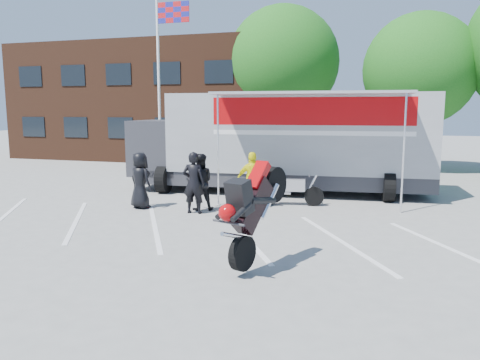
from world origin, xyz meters
The scene contains 13 objects.
ground centered at (0.00, 0.00, 0.00)m, with size 100.00×100.00×0.00m, color gray.
parking_bay_lines centered at (0.00, 1.00, 0.01)m, with size 18.00×5.00×0.01m, color white.
office_building centered at (-10.00, 18.00, 3.50)m, with size 18.00×8.00×7.00m, color #482617.
flagpole centered at (-6.24, 10.00, 5.05)m, with size 1.61×0.12×8.00m.
tree_left centered at (-2.00, 16.00, 5.57)m, with size 6.12×6.12×8.64m.
tree_mid centered at (5.00, 15.00, 4.94)m, with size 5.44×5.44×7.68m.
transporter_truck centered at (0.00, 7.08, 0.00)m, with size 11.32×5.45×3.60m, color #979B9F, non-canonical shape.
parked_motorcycle centered at (0.71, 4.76, 0.00)m, with size 0.69×2.08×1.09m, color #B6B6BB, non-canonical shape.
stunt_bike_rider centered at (1.30, -1.12, 0.00)m, with size 0.88×1.87×2.20m, color black, non-canonical shape.
spectator_leather_a centered at (-3.70, 2.99, 0.87)m, with size 0.85×0.55×1.74m, color black.
spectator_leather_b centered at (-1.84, 2.80, 0.91)m, with size 0.66×0.44×1.82m, color black.
spectator_leather_c centered at (-1.84, 3.29, 0.86)m, with size 0.84×0.65×1.73m, color black.
spectator_hivis centered at (-0.36, 3.98, 0.88)m, with size 1.03×0.43×1.75m, color #FFF70D.
Camera 1 is at (3.42, -9.75, 3.04)m, focal length 35.00 mm.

